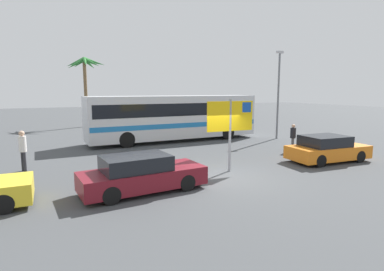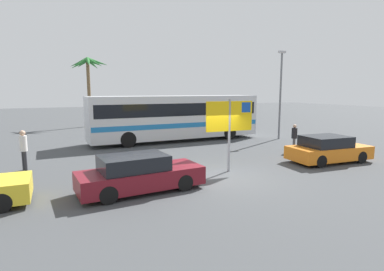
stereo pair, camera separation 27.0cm
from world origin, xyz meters
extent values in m
plane|color=#424447|center=(0.00, 0.00, 0.00)|extent=(120.00, 120.00, 0.00)
cube|color=silver|center=(1.97, 9.56, 1.73)|extent=(12.05, 2.51, 2.90)
cube|color=black|center=(1.97, 9.56, 2.28)|extent=(11.57, 2.54, 0.84)
cube|color=#1E70B7|center=(1.97, 9.56, 1.22)|extent=(11.93, 2.54, 0.32)
cylinder|color=black|center=(5.71, 10.69, 0.50)|extent=(1.00, 0.28, 1.00)
cylinder|color=black|center=(5.71, 8.43, 0.50)|extent=(1.00, 0.28, 1.00)
cylinder|color=black|center=(-1.76, 10.69, 0.50)|extent=(1.00, 0.28, 1.00)
cylinder|color=black|center=(-1.76, 8.43, 0.50)|extent=(1.00, 0.28, 1.00)
cylinder|color=gray|center=(0.80, 0.73, 1.60)|extent=(0.11, 0.11, 3.20)
cube|color=yellow|center=(0.80, 0.73, 2.45)|extent=(2.20, 0.24, 1.30)
cube|color=#1447A8|center=(1.60, 0.66, 2.82)|extent=(0.44, 0.11, 0.44)
cube|color=orange|center=(6.31, 0.12, 0.48)|extent=(4.22, 2.12, 0.64)
cube|color=black|center=(6.07, 0.14, 1.06)|extent=(2.25, 1.81, 0.52)
cylinder|color=black|center=(7.64, 0.84, 0.30)|extent=(0.61, 0.21, 0.60)
cylinder|color=black|center=(7.51, -0.80, 0.30)|extent=(0.61, 0.21, 0.60)
cylinder|color=black|center=(5.12, 1.05, 0.30)|extent=(0.61, 0.21, 0.60)
cylinder|color=black|center=(4.98, -0.59, 0.30)|extent=(0.61, 0.21, 0.60)
cube|color=maroon|center=(-3.48, -0.25, 0.48)|extent=(4.46, 1.91, 0.64)
cube|color=black|center=(-3.74, -0.27, 1.06)|extent=(2.36, 1.65, 0.52)
cylinder|color=black|center=(-2.17, 0.58, 0.30)|extent=(0.61, 0.19, 0.60)
cylinder|color=black|center=(-2.08, -0.93, 0.30)|extent=(0.61, 0.19, 0.60)
cylinder|color=black|center=(-4.88, 0.43, 0.30)|extent=(0.61, 0.19, 0.60)
cylinder|color=black|center=(-4.79, -1.08, 0.30)|extent=(0.61, 0.19, 0.60)
cylinder|color=black|center=(-7.71, 1.16, 0.30)|extent=(0.60, 0.18, 0.60)
cylinder|color=black|center=(-7.75, -0.43, 0.30)|extent=(0.60, 0.18, 0.60)
cylinder|color=#4C4C51|center=(6.63, 2.86, 0.39)|extent=(0.13, 0.13, 0.77)
cylinder|color=#4C4C51|center=(6.74, 3.00, 0.39)|extent=(0.13, 0.13, 0.77)
cylinder|color=black|center=(6.69, 2.93, 1.08)|extent=(0.32, 0.32, 0.61)
sphere|color=tan|center=(6.69, 2.93, 1.49)|extent=(0.21, 0.21, 0.21)
cylinder|color=#2D2D33|center=(-7.31, 4.71, 0.44)|extent=(0.13, 0.13, 0.88)
cylinder|color=#2D2D33|center=(-7.40, 4.87, 0.44)|extent=(0.13, 0.13, 0.88)
cylinder|color=silver|center=(-7.35, 4.79, 1.23)|extent=(0.32, 0.32, 0.70)
sphere|color=tan|center=(-7.35, 4.79, 1.69)|extent=(0.24, 0.24, 0.24)
cylinder|color=slate|center=(9.19, 7.10, 3.08)|extent=(0.14, 0.14, 6.17)
cube|color=#B2B2B7|center=(9.19, 7.10, 6.27)|extent=(0.56, 0.20, 0.16)
cylinder|color=brown|center=(-2.27, 21.39, 3.15)|extent=(0.32, 0.32, 6.31)
cone|color=#2D7533|center=(-1.34, 21.25, 6.25)|extent=(2.05, 0.73, 0.94)
cone|color=#2D7533|center=(-1.69, 22.08, 6.13)|extent=(1.61, 1.80, 1.17)
cone|color=#2D7533|center=(-2.65, 22.22, 6.17)|extent=(1.22, 2.00, 1.09)
cone|color=#2D7533|center=(-3.03, 21.91, 6.18)|extent=(1.89, 1.50, 1.07)
cone|color=#2D7533|center=(-3.06, 21.05, 6.03)|extent=(1.95, 1.16, 1.33)
cone|color=#2D7533|center=(-2.32, 20.47, 6.15)|extent=(0.54, 2.01, 1.11)
cone|color=#2D7533|center=(-1.71, 20.66, 6.15)|extent=(1.57, 1.84, 1.11)
camera|label=1|loc=(-6.74, -10.59, 3.57)|focal=29.18mm
camera|label=2|loc=(-6.49, -10.71, 3.57)|focal=29.18mm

